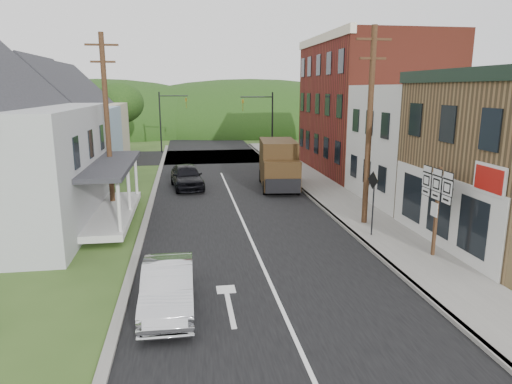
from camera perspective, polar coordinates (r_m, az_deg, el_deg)
name	(u,v)px	position (r m, az deg, el deg)	size (l,w,h in m)	color
ground	(259,258)	(17.54, 0.38, -8.30)	(120.00, 120.00, 0.00)	#2D4719
road	(232,198)	(27.03, -3.02, -0.71)	(9.00, 90.00, 0.02)	black
cross_road	(214,156)	(43.69, -5.33, 4.45)	(60.00, 9.00, 0.02)	black
sidewalk_right	(339,201)	(26.37, 10.30, -1.09)	(2.80, 55.00, 0.15)	slate
curb_right	(316,202)	(25.96, 7.48, -1.21)	(0.20, 55.00, 0.15)	slate
curb_left	(149,208)	(25.03, -13.20, -2.01)	(0.30, 55.00, 0.12)	slate
storefront_white	(436,144)	(27.62, 21.61, 5.55)	(8.00, 7.00, 6.50)	silver
storefront_red	(371,106)	(35.98, 14.16, 10.34)	(8.00, 12.00, 10.00)	maroon
house_blue	(61,128)	(34.29, -23.16, 7.41)	(7.14, 8.16, 7.28)	#89A2BB
house_cream	(82,119)	(43.15, -20.94, 8.50)	(7.14, 8.16, 7.28)	#B8AF8F
utility_pole_right	(369,126)	(21.37, 13.97, 7.98)	(1.60, 0.26, 9.00)	#472D19
utility_pole_left	(107,122)	(24.51, -18.11, 8.31)	(1.60, 0.26, 9.00)	#472D19
traffic_signal_right	(265,118)	(40.33, 1.07, 9.18)	(2.87, 0.20, 6.00)	black
traffic_signal_left	(167,115)	(46.75, -11.05, 9.45)	(2.87, 0.20, 6.00)	black
tree_left_d	(120,103)	(48.59, -16.68, 10.61)	(4.80, 4.80, 6.94)	#382616
forested_ridge	(202,130)	(71.48, -6.78, 7.67)	(90.00, 30.00, 16.00)	black
silver_sedan	(168,288)	(13.73, -10.93, -11.65)	(1.45, 4.16, 1.37)	silver
dark_sedan	(187,177)	(29.73, -8.65, 1.93)	(1.83, 4.54, 1.55)	black
delivery_van	(279,164)	(29.41, 2.84, 3.46)	(2.75, 5.65, 3.05)	#33210E
route_sign_cluster	(436,199)	(18.08, 21.62, -0.79)	(0.18, 1.94, 3.39)	#472D19
warning_sign	(373,195)	(19.91, 14.42, -0.32)	(0.18, 0.76, 2.79)	black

